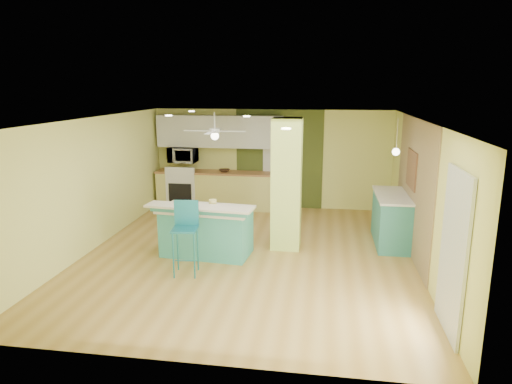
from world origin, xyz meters
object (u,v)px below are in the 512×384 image
Objects in this scene: side_counter at (392,219)px; fruit_bowl at (224,171)px; peninsula at (206,230)px; canister at (213,205)px; bar_stool at (186,226)px.

fruit_bowl reaches higher than side_counter.
canister is (0.16, -0.09, 0.51)m from peninsula.
bar_stool is 4.19m from fruit_bowl.
bar_stool is 0.79× the size of side_counter.
side_counter is 5.54× the size of fruit_bowl.
peninsula is 1.24× the size of side_counter.
side_counter is at bearing 23.77° from peninsula.
side_counter is (3.58, 2.03, -0.32)m from bar_stool.
fruit_bowl is (-3.86, 2.15, 0.47)m from side_counter.
bar_stool is 0.84m from canister.
bar_stool is at bearing -86.11° from fruit_bowl.
bar_stool reaches higher than fruit_bowl.
bar_stool is 4.36× the size of fruit_bowl.
bar_stool is at bearing -108.82° from canister.
peninsula is 1.58× the size of bar_stool.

